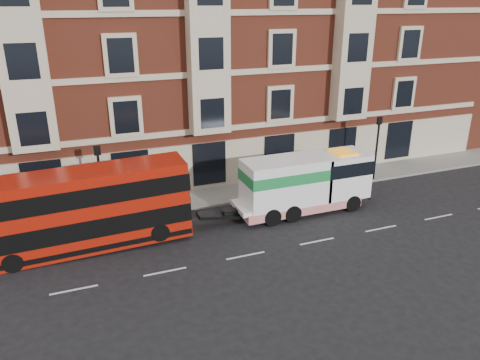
# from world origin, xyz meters

# --- Properties ---
(ground) EXTENTS (120.00, 120.00, 0.00)m
(ground) POSITION_xyz_m (0.00, 0.00, 0.00)
(ground) COLOR black
(ground) RESTS_ON ground
(sidewalk) EXTENTS (90.00, 3.00, 0.15)m
(sidewalk) POSITION_xyz_m (0.00, 7.50, 0.07)
(sidewalk) COLOR slate
(sidewalk) RESTS_ON ground
(victorian_terrace) EXTENTS (45.00, 12.00, 20.40)m
(victorian_terrace) POSITION_xyz_m (0.50, 15.00, 10.07)
(victorian_terrace) COLOR brown
(victorian_terrace) RESTS_ON ground
(lamp_post_west) EXTENTS (0.35, 0.15, 4.35)m
(lamp_post_west) POSITION_xyz_m (-6.00, 6.20, 2.68)
(lamp_post_west) COLOR black
(lamp_post_west) RESTS_ON sidewalk
(lamp_post_east) EXTENTS (0.35, 0.15, 4.35)m
(lamp_post_east) POSITION_xyz_m (12.00, 6.20, 2.68)
(lamp_post_east) COLOR black
(lamp_post_east) RESTS_ON sidewalk
(double_decker_bus) EXTENTS (10.12, 2.32, 4.09)m
(double_decker_bus) POSITION_xyz_m (-7.06, 3.57, 2.17)
(double_decker_bus) COLOR #AA1709
(double_decker_bus) RESTS_ON ground
(tow_truck) EXTENTS (8.10, 2.39, 3.37)m
(tow_truck) POSITION_xyz_m (4.99, 3.57, 1.79)
(tow_truck) COLOR white
(tow_truck) RESTS_ON ground
(pedestrian) EXTENTS (0.69, 0.69, 1.61)m
(pedestrian) POSITION_xyz_m (-6.17, 6.15, 0.96)
(pedestrian) COLOR #241D3A
(pedestrian) RESTS_ON sidewalk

